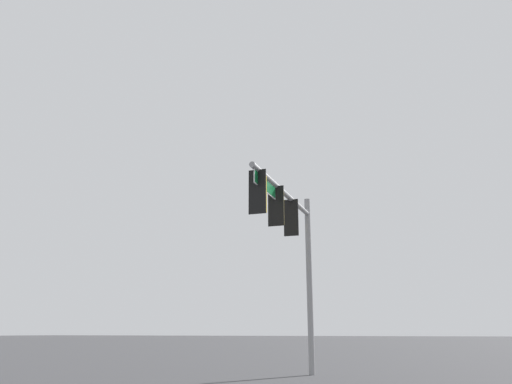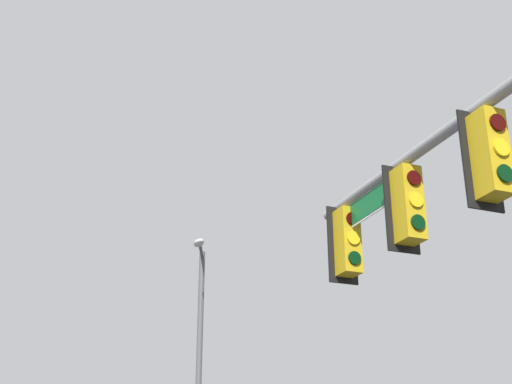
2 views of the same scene
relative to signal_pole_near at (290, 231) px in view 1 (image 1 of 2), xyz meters
The scene contains 1 object.
signal_pole_near is the anchor object (origin of this frame).
Camera 1 is at (10.64, -2.22, 1.50)m, focal length 35.00 mm.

